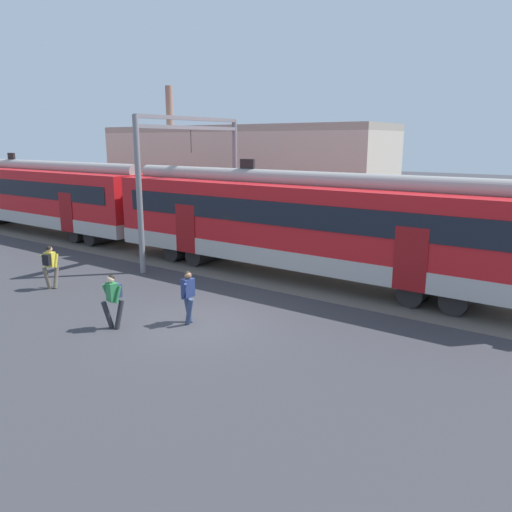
# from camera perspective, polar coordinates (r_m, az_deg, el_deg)

# --- Properties ---
(ground_plane) EXTENTS (160.00, 160.00, 0.00)m
(ground_plane) POSITION_cam_1_polar(r_m,az_deg,el_deg) (15.62, -6.60, -7.59)
(ground_plane) COLOR #38383D
(track_bed) EXTENTS (80.00, 4.40, 0.01)m
(track_bed) POSITION_cam_1_polar(r_m,az_deg,el_deg) (27.62, -14.92, 1.17)
(track_bed) COLOR #605951
(track_bed) RESTS_ON ground
(commuter_train) EXTENTS (38.05, 3.07, 4.73)m
(commuter_train) POSITION_cam_1_polar(r_m,az_deg,el_deg) (25.40, -11.62, 5.48)
(commuter_train) COLOR #B7B2AD
(commuter_train) RESTS_ON ground
(pedestrian_yellow) EXTENTS (0.53, 0.71, 1.67)m
(pedestrian_yellow) POSITION_cam_1_polar(r_m,az_deg,el_deg) (20.24, -22.50, -0.78)
(pedestrian_yellow) COLOR #6B6051
(pedestrian_yellow) RESTS_ON ground
(pedestrian_green) EXTENTS (0.61, 0.61, 1.67)m
(pedestrian_green) POSITION_cam_1_polar(r_m,az_deg,el_deg) (15.36, -16.03, -4.48)
(pedestrian_green) COLOR #28282D
(pedestrian_green) RESTS_ON ground
(pedestrian_navy) EXTENTS (0.62, 0.58, 1.67)m
(pedestrian_navy) POSITION_cam_1_polar(r_m,az_deg,el_deg) (15.30, -7.76, -4.25)
(pedestrian_navy) COLOR navy
(pedestrian_navy) RESTS_ON ground
(catenary_gantry) EXTENTS (0.24, 6.64, 6.53)m
(catenary_gantry) POSITION_cam_1_polar(r_m,az_deg,el_deg) (23.36, -7.36, 10.07)
(catenary_gantry) COLOR gray
(catenary_gantry) RESTS_ON ground
(background_building) EXTENTS (19.98, 5.00, 9.20)m
(background_building) POSITION_cam_1_polar(r_m,az_deg,el_deg) (32.94, -2.11, 9.08)
(background_building) COLOR beige
(background_building) RESTS_ON ground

